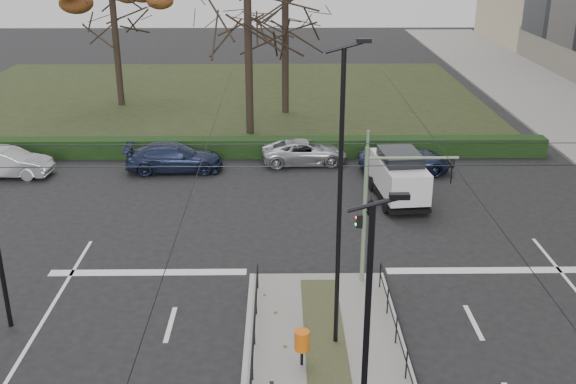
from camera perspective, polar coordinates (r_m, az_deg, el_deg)
name	(u,v)px	position (r m, az deg, el deg)	size (l,w,h in m)	color
ground	(327,362)	(19.59, 3.30, -14.18)	(140.00, 140.00, 0.00)	black
park	(214,98)	(49.45, -6.25, 7.93)	(38.00, 26.00, 0.10)	black
hedge	(192,148)	(36.49, -8.14, 3.75)	(38.00, 1.00, 1.00)	black
catenary	(325,228)	(19.29, 3.19, -3.04)	(20.00, 34.00, 6.00)	black
traffic_light	(373,205)	(22.30, 7.24, -1.11)	(3.25, 1.87, 4.78)	slate
litter_bin	(302,341)	(18.80, 1.19, -12.50)	(0.42, 0.42, 1.07)	black
streetlamp_median_far	(340,201)	(18.12, 4.45, -0.73)	(0.73, 0.15, 8.73)	black
parked_car_second	(7,163)	(35.86, -22.68, 2.31)	(1.50, 4.29, 1.41)	#AFB1B7
parked_car_third	(174,157)	(34.35, -9.60, 2.90)	(1.96, 4.83, 1.40)	#1B2440
parked_car_fourth	(305,152)	(35.04, 1.41, 3.42)	(2.04, 4.42, 1.23)	#AFB1B7
white_van	(399,175)	(30.30, 9.38, 1.41)	(2.28, 4.39, 2.30)	silver
bare_tree_near	(248,9)	(38.91, -3.44, 15.22)	(7.22, 7.22, 10.28)	black
parked_car_fifth	(405,160)	(34.22, 9.85, 2.70)	(2.10, 4.56, 1.27)	#1B2440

